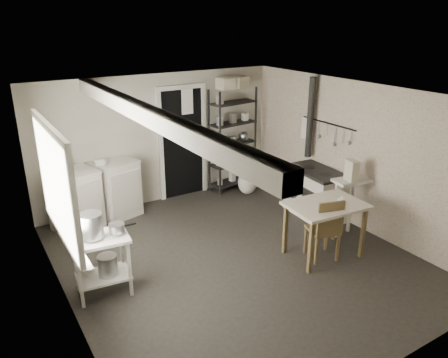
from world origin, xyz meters
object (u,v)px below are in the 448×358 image
work_table (324,231)px  flour_sack (248,182)px  prep_table (102,264)px  stove (315,191)px  stockpot (91,225)px  chair (323,226)px  base_cabinets (96,196)px  shelf_rack (233,141)px

work_table → flour_sack: bearing=80.9°
prep_table → stove: bearing=4.9°
stockpot → chair: bearing=-14.9°
stove → chair: chair is taller
chair → base_cabinets: bearing=145.5°
base_cabinets → stove: (3.21, -1.70, -0.02)m
work_table → flour_sack: 2.48m
flour_sack → prep_table: bearing=-152.8°
prep_table → stove: (3.74, 0.32, 0.04)m
stove → work_table: stove is taller
stockpot → base_cabinets: 2.15m
stove → base_cabinets: bearing=156.2°
stockpot → flour_sack: bearing=26.6°
base_cabinets → flour_sack: (2.80, -0.31, -0.22)m
chair → flour_sack: size_ratio=1.93×
flour_sack → work_table: bearing=-99.1°
flour_sack → stockpot: bearing=-153.4°
stockpot → work_table: (3.00, -0.74, -0.56)m
flour_sack → stove: bearing=-73.4°
stockpot → stove: 3.86m
chair → work_table: bearing=46.7°
chair → flour_sack: chair is taller
stockpot → shelf_rack: shelf_rack is taller
shelf_rack → stove: size_ratio=1.89×
stockpot → base_cabinets: stockpot is taller
stockpot → base_cabinets: bearing=73.5°
prep_table → chair: chair is taller
stove → chair: bearing=-124.6°
prep_table → stove: stove is taller
shelf_rack → stove: bearing=-83.3°
chair → stockpot: bearing=-179.4°
base_cabinets → stove: size_ratio=1.42×
prep_table → stockpot: (-0.07, 0.01, 0.54)m
work_table → flour_sack: size_ratio=2.19×
prep_table → flour_sack: prep_table is taller
prep_table → work_table: bearing=-14.1°
stockpot → flour_sack: 3.86m
base_cabinets → work_table: base_cabinets is taller
stove → chair: (-0.87, -1.09, 0.04)m
prep_table → base_cabinets: 2.09m
prep_table → stove: size_ratio=0.74×
chair → shelf_rack: bearing=98.1°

